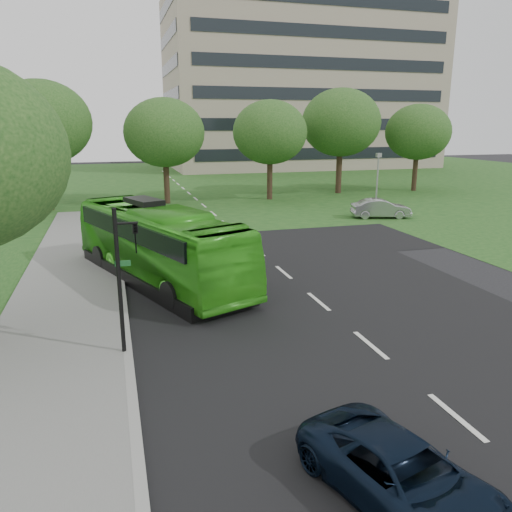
{
  "coord_description": "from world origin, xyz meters",
  "views": [
    {
      "loc": [
        -7.22,
        -14.42,
        6.5
      ],
      "look_at": [
        -2.07,
        3.37,
        1.6
      ],
      "focal_mm": 35.0,
      "sensor_mm": 36.0,
      "label": 1
    }
  ],
  "objects_px": {
    "suv": "(403,475)",
    "camera_pole": "(378,174)",
    "office_building": "(300,84)",
    "tree_park_d": "(341,123)",
    "bus": "(158,244)",
    "tree_park_e": "(418,132)",
    "tree_park_b": "(164,133)",
    "sedan": "(381,208)",
    "tree_park_c": "(270,132)",
    "tree_park_a": "(41,123)",
    "traffic_light": "(124,271)"
  },
  "relations": [
    {
      "from": "suv",
      "to": "camera_pole",
      "type": "relative_size",
      "value": 0.94
    },
    {
      "from": "office_building",
      "to": "tree_park_d",
      "type": "xyz_separation_m",
      "value": [
        -7.95,
        -31.91,
        -5.85
      ]
    },
    {
      "from": "bus",
      "to": "suv",
      "type": "bearing_deg",
      "value": -100.63
    },
    {
      "from": "camera_pole",
      "to": "tree_park_d",
      "type": "bearing_deg",
      "value": 70.34
    },
    {
      "from": "office_building",
      "to": "bus",
      "type": "xyz_separation_m",
      "value": [
        -27.46,
        -55.54,
        -10.91
      ]
    },
    {
      "from": "tree_park_e",
      "to": "bus",
      "type": "distance_m",
      "value": 36.36
    },
    {
      "from": "tree_park_b",
      "to": "sedan",
      "type": "height_order",
      "value": "tree_park_b"
    },
    {
      "from": "office_building",
      "to": "tree_park_c",
      "type": "distance_m",
      "value": 38.03
    },
    {
      "from": "tree_park_a",
      "to": "camera_pole",
      "type": "xyz_separation_m",
      "value": [
        24.39,
        -7.2,
        -3.8
      ]
    },
    {
      "from": "tree_park_d",
      "to": "bus",
      "type": "distance_m",
      "value": 31.06
    },
    {
      "from": "tree_park_d",
      "to": "bus",
      "type": "xyz_separation_m",
      "value": [
        -19.51,
        -23.63,
        -5.06
      ]
    },
    {
      "from": "sedan",
      "to": "suv",
      "type": "height_order",
      "value": "sedan"
    },
    {
      "from": "bus",
      "to": "suv",
      "type": "height_order",
      "value": "bus"
    },
    {
      "from": "tree_park_c",
      "to": "bus",
      "type": "bearing_deg",
      "value": -118.79
    },
    {
      "from": "bus",
      "to": "sedan",
      "type": "relative_size",
      "value": 2.76
    },
    {
      "from": "tree_park_a",
      "to": "tree_park_d",
      "type": "relative_size",
      "value": 1.0
    },
    {
      "from": "tree_park_c",
      "to": "sedan",
      "type": "distance_m",
      "value": 13.02
    },
    {
      "from": "bus",
      "to": "tree_park_e",
      "type": "bearing_deg",
      "value": 18.37
    },
    {
      "from": "tree_park_e",
      "to": "suv",
      "type": "bearing_deg",
      "value": -123.45
    },
    {
      "from": "tree_park_a",
      "to": "bus",
      "type": "bearing_deg",
      "value": -72.84
    },
    {
      "from": "traffic_light",
      "to": "tree_park_a",
      "type": "bearing_deg",
      "value": 92.51
    },
    {
      "from": "office_building",
      "to": "tree_park_c",
      "type": "height_order",
      "value": "office_building"
    },
    {
      "from": "tree_park_b",
      "to": "tree_park_e",
      "type": "bearing_deg",
      "value": 3.51
    },
    {
      "from": "suv",
      "to": "tree_park_c",
      "type": "bearing_deg",
      "value": 59.81
    },
    {
      "from": "tree_park_d",
      "to": "suv",
      "type": "relative_size",
      "value": 2.38
    },
    {
      "from": "tree_park_b",
      "to": "camera_pole",
      "type": "xyz_separation_m",
      "value": [
        15.19,
        -8.11,
        -3.0
      ]
    },
    {
      "from": "camera_pole",
      "to": "bus",
      "type": "bearing_deg",
      "value": -153.85
    },
    {
      "from": "tree_park_b",
      "to": "bus",
      "type": "relative_size",
      "value": 0.76
    },
    {
      "from": "office_building",
      "to": "suv",
      "type": "xyz_separation_m",
      "value": [
        -24.65,
        -69.96,
        -11.93
      ]
    },
    {
      "from": "traffic_light",
      "to": "tree_park_e",
      "type": "bearing_deg",
      "value": 38.6
    },
    {
      "from": "tree_park_d",
      "to": "tree_park_e",
      "type": "bearing_deg",
      "value": -2.91
    },
    {
      "from": "tree_park_b",
      "to": "suv",
      "type": "bearing_deg",
      "value": -89.96
    },
    {
      "from": "tree_park_b",
      "to": "tree_park_c",
      "type": "distance_m",
      "value": 9.05
    },
    {
      "from": "tree_park_d",
      "to": "tree_park_e",
      "type": "height_order",
      "value": "tree_park_d"
    },
    {
      "from": "office_building",
      "to": "traffic_light",
      "type": "xyz_separation_m",
      "value": [
        -29.02,
        -62.58,
        -9.96
      ]
    },
    {
      "from": "tree_park_e",
      "to": "camera_pole",
      "type": "relative_size",
      "value": 1.93
    },
    {
      "from": "tree_park_b",
      "to": "suv",
      "type": "relative_size",
      "value": 2.1
    },
    {
      "from": "tree_park_a",
      "to": "bus",
      "type": "height_order",
      "value": "tree_park_a"
    },
    {
      "from": "office_building",
      "to": "tree_park_d",
      "type": "relative_size",
      "value": 4.09
    },
    {
      "from": "tree_park_c",
      "to": "camera_pole",
      "type": "xyz_separation_m",
      "value": [
        6.15,
        -7.93,
        -2.99
      ]
    },
    {
      "from": "sedan",
      "to": "camera_pole",
      "type": "bearing_deg",
      "value": -8.46
    },
    {
      "from": "office_building",
      "to": "tree_park_a",
      "type": "bearing_deg",
      "value": -134.26
    },
    {
      "from": "tree_park_e",
      "to": "suv",
      "type": "height_order",
      "value": "tree_park_e"
    },
    {
      "from": "tree_park_d",
      "to": "traffic_light",
      "type": "relative_size",
      "value": 2.27
    },
    {
      "from": "office_building",
      "to": "camera_pole",
      "type": "height_order",
      "value": "office_building"
    },
    {
      "from": "office_building",
      "to": "traffic_light",
      "type": "height_order",
      "value": "office_building"
    },
    {
      "from": "tree_park_b",
      "to": "tree_park_e",
      "type": "relative_size",
      "value": 1.02
    },
    {
      "from": "suv",
      "to": "sedan",
      "type": "bearing_deg",
      "value": 44.89
    },
    {
      "from": "tree_park_c",
      "to": "tree_park_d",
      "type": "relative_size",
      "value": 0.87
    },
    {
      "from": "traffic_light",
      "to": "tree_park_c",
      "type": "bearing_deg",
      "value": 57.49
    }
  ]
}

